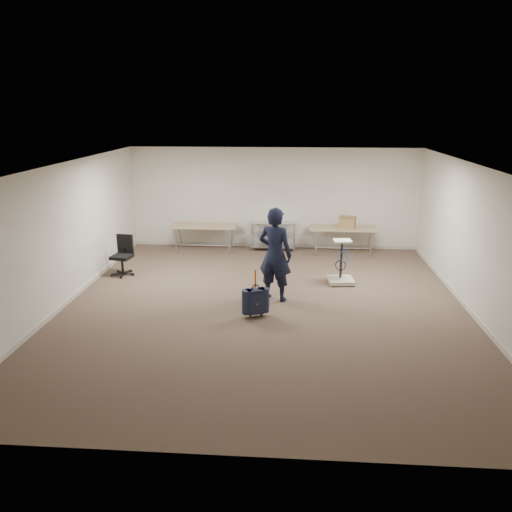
{
  "coord_description": "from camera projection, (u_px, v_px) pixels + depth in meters",
  "views": [
    {
      "loc": [
        0.51,
        -9.29,
        3.83
      ],
      "look_at": [
        -0.19,
        0.3,
        0.96
      ],
      "focal_mm": 35.0,
      "sensor_mm": 36.0,
      "label": 1
    }
  ],
  "objects": [
    {
      "name": "cardboard_box",
      "position": [
        347.0,
        223.0,
        13.3
      ],
      "size": [
        0.49,
        0.42,
        0.32
      ],
      "primitive_type": "cube",
      "rotation": [
        0.0,
        0.0,
        -0.27
      ],
      "color": "#9A7247",
      "rests_on": "folding_table_right"
    },
    {
      "name": "equipment_cart",
      "position": [
        341.0,
        272.0,
        11.27
      ],
      "size": [
        0.6,
        0.6,
        1.01
      ],
      "color": "beige",
      "rests_on": "ground"
    },
    {
      "name": "room_shell",
      "position": [
        268.0,
        281.0,
        11.31
      ],
      "size": [
        8.0,
        9.0,
        9.0
      ],
      "color": "beige",
      "rests_on": "ground"
    },
    {
      "name": "suitcase",
      "position": [
        256.0,
        301.0,
        9.42
      ],
      "size": [
        0.39,
        0.31,
        0.94
      ],
      "color": "black",
      "rests_on": "ground"
    },
    {
      "name": "folding_table_left",
      "position": [
        204.0,
        227.0,
        13.72
      ],
      "size": [
        1.8,
        0.75,
        0.73
      ],
      "color": "tan",
      "rests_on": "ground"
    },
    {
      "name": "person",
      "position": [
        275.0,
        254.0,
        10.11
      ],
      "size": [
        0.83,
        0.68,
        1.94
      ],
      "primitive_type": "imported",
      "rotation": [
        0.0,
        0.0,
        2.78
      ],
      "color": "black",
      "rests_on": "ground"
    },
    {
      "name": "ground",
      "position": [
        264.0,
        306.0,
        10.01
      ],
      "size": [
        9.0,
        9.0,
        0.0
      ],
      "primitive_type": "plane",
      "color": "#413027",
      "rests_on": "ground"
    },
    {
      "name": "office_chair",
      "position": [
        123.0,
        263.0,
        11.85
      ],
      "size": [
        0.57,
        0.57,
        0.95
      ],
      "color": "black",
      "rests_on": "ground"
    },
    {
      "name": "folding_table_right",
      "position": [
        343.0,
        229.0,
        13.45
      ],
      "size": [
        1.8,
        0.75,
        0.73
      ],
      "color": "tan",
      "rests_on": "ground"
    },
    {
      "name": "wire_shelf",
      "position": [
        273.0,
        234.0,
        13.89
      ],
      "size": [
        1.22,
        0.47,
        0.8
      ],
      "color": "silver",
      "rests_on": "ground"
    }
  ]
}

